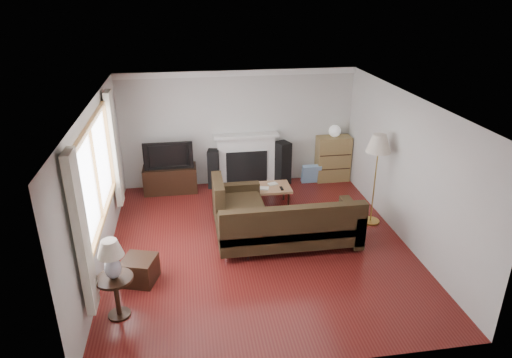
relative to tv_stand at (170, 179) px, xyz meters
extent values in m
cube|color=#591613|center=(1.51, -2.47, -0.28)|extent=(5.10, 5.60, 0.04)
cube|color=white|center=(1.51, -2.47, 2.22)|extent=(5.10, 5.60, 0.04)
cube|color=beige|center=(1.51, 0.28, 0.97)|extent=(5.00, 0.04, 2.50)
cube|color=beige|center=(1.51, -5.22, 0.97)|extent=(5.00, 0.04, 2.50)
cube|color=beige|center=(-0.99, -2.47, 0.97)|extent=(0.04, 5.50, 2.50)
cube|color=beige|center=(4.01, -2.47, 0.97)|extent=(0.04, 5.50, 2.50)
cube|color=olive|center=(-0.94, -2.67, 1.27)|extent=(0.12, 2.74, 1.54)
cube|color=beige|center=(-0.89, -4.19, 1.12)|extent=(0.10, 0.35, 2.10)
cube|color=beige|center=(-0.89, -1.15, 1.12)|extent=(0.10, 0.35, 2.10)
cube|color=white|center=(1.66, 0.17, 0.30)|extent=(1.40, 0.26, 1.15)
cube|color=black|center=(0.00, 0.00, 0.00)|extent=(1.12, 0.50, 0.56)
imported|color=black|center=(0.00, 0.00, 0.57)|extent=(1.02, 0.13, 0.59)
cube|color=black|center=(0.94, 0.08, 0.15)|extent=(0.29, 0.32, 0.85)
cube|color=black|center=(2.46, 0.05, 0.20)|extent=(0.37, 0.40, 0.96)
cube|color=olive|center=(3.61, 0.06, 0.23)|extent=(0.75, 0.35, 1.03)
sphere|color=white|center=(3.61, 0.06, 0.88)|extent=(0.26, 0.26, 0.26)
cube|color=black|center=(2.01, -2.55, 0.14)|extent=(2.59, 1.89, 0.84)
cube|color=#986C48|center=(1.83, -1.03, -0.07)|extent=(1.10, 0.60, 0.43)
cube|color=black|center=(-0.41, -3.21, -0.08)|extent=(0.58, 0.58, 0.39)
cube|color=gold|center=(3.72, -1.99, 0.58)|extent=(0.53, 0.53, 1.72)
cube|color=black|center=(-0.64, -3.96, 0.03)|extent=(0.49, 0.49, 0.61)
cube|color=silver|center=(-0.64, -3.96, 0.60)|extent=(0.34, 0.34, 0.55)
camera|label=1|loc=(0.42, -9.12, 3.84)|focal=32.00mm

